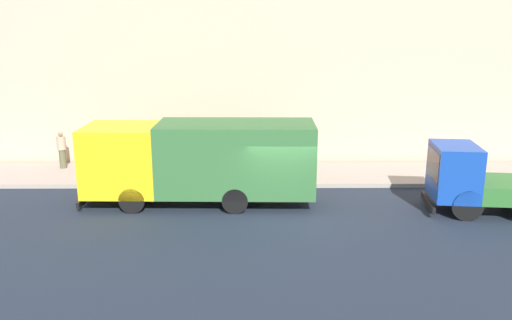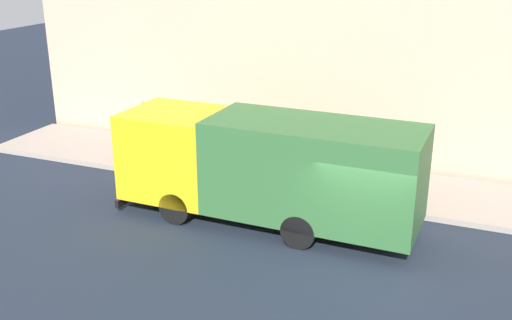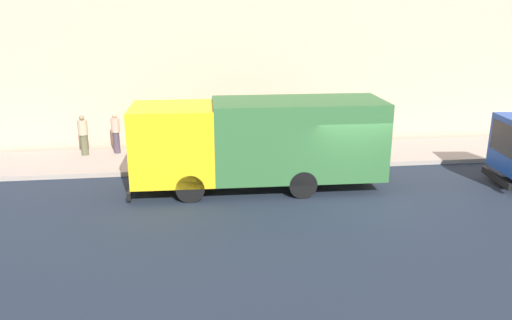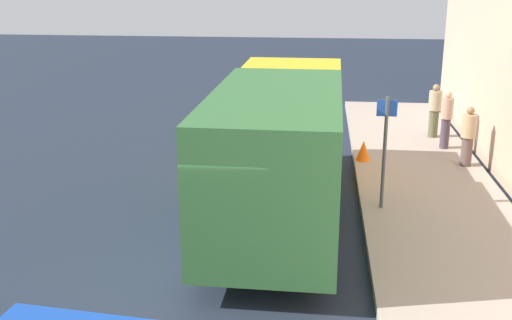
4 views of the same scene
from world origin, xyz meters
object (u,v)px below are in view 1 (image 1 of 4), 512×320
large_utility_truck (200,159)px  traffic_cone_orange (110,176)px  pedestrian_standing (91,148)px  pedestrian_third (62,149)px  street_sign_post (197,147)px  pedestrian_walking (130,148)px  small_flatbed_truck (482,181)px

large_utility_truck → traffic_cone_orange: large_utility_truck is taller
pedestrian_standing → pedestrian_third: pedestrian_standing is taller
street_sign_post → large_utility_truck: bearing=-170.8°
large_utility_truck → traffic_cone_orange: 4.65m
pedestrian_standing → traffic_cone_orange: pedestrian_standing is taller
pedestrian_walking → pedestrian_standing: 1.72m
pedestrian_standing → pedestrian_walking: bearing=-153.0°
small_flatbed_truck → traffic_cone_orange: 14.49m
traffic_cone_orange → street_sign_post: bearing=-86.9°
pedestrian_standing → small_flatbed_truck: bearing=178.1°
pedestrian_third → traffic_cone_orange: size_ratio=2.98×
small_flatbed_truck → traffic_cone_orange: (3.10, 14.14, -0.70)m
small_flatbed_truck → traffic_cone_orange: size_ratio=8.80×
small_flatbed_truck → large_utility_truck: bearing=90.3°
traffic_cone_orange → street_sign_post: 3.81m
large_utility_truck → traffic_cone_orange: (2.05, 3.97, -1.28)m
large_utility_truck → street_sign_post: (2.24, 0.36, -0.06)m
pedestrian_standing → street_sign_post: size_ratio=0.68×
large_utility_truck → pedestrian_third: bearing=58.2°
pedestrian_third → small_flatbed_truck: bearing=166.3°
large_utility_truck → pedestrian_third: size_ratio=5.13×
large_utility_truck → traffic_cone_orange: size_ratio=15.27×
small_flatbed_truck → pedestrian_walking: 15.11m
traffic_cone_orange → street_sign_post: size_ratio=0.22×
pedestrian_third → traffic_cone_orange: (-2.35, -2.79, -0.60)m
pedestrian_walking → traffic_cone_orange: (-2.75, 0.21, -0.56)m
large_utility_truck → pedestrian_walking: (4.80, 3.76, -0.71)m
large_utility_truck → pedestrian_walking: bearing=39.3°
small_flatbed_truck → traffic_cone_orange: bearing=83.9°
small_flatbed_truck → pedestrian_walking: size_ratio=3.06×
traffic_cone_orange → large_utility_truck: bearing=-117.3°
large_utility_truck → street_sign_post: bearing=10.4°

